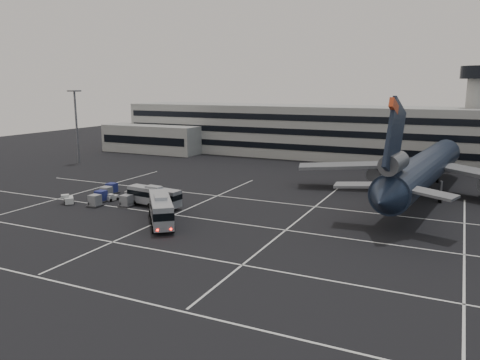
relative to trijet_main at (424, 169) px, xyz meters
The scene contains 11 objects.
ground 42.02m from the trijet_main, 130.73° to the right, with size 260.00×260.00×0.00m, color black.
lane_markings 40.86m from the trijet_main, 130.38° to the right, with size 90.00×55.62×0.01m.
terminal 49.76m from the trijet_main, 127.32° to the left, with size 125.00×26.00×24.00m.
hills 139.79m from the trijet_main, 93.81° to the left, with size 352.00×180.00×44.00m.
lightpole_left 82.54m from the trijet_main, behind, with size 2.40×2.40×18.28m.
trijet_main is the anchor object (origin of this frame).
bus_near 45.78m from the trijet_main, 134.85° to the right, with size 9.57×11.04×4.21m.
bus_far 46.17m from the trijet_main, 147.31° to the right, with size 10.01×3.34×3.46m.
tug_a 53.94m from the trijet_main, 152.88° to the right, with size 1.52×2.11×1.23m.
tug_b 60.57m from the trijet_main, 151.02° to the right, with size 2.81×2.74×1.58m.
uld_cluster 53.29m from the trijet_main, 152.96° to the right, with size 11.22×11.40×1.92m.
Camera 1 is at (32.46, -53.79, 19.21)m, focal length 35.00 mm.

